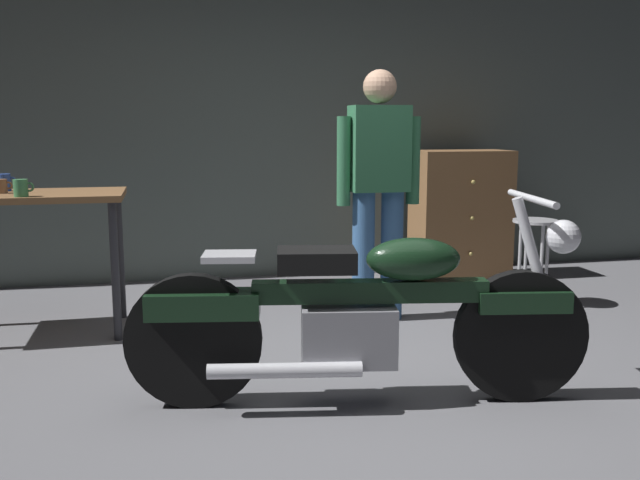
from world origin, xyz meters
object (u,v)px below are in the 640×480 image
Objects in this scene: motorcycle at (363,312)px; mug_green_speckled at (21,188)px; person_standing at (379,184)px; wooden_dresser at (460,215)px; shop_stool at (534,239)px; mug_blue_enamel at (5,182)px; mug_brown_stoneware at (1,186)px.

mug_green_speckled is at bearing 152.63° from motorcycle.
person_standing reaches higher than wooden_dresser.
motorcycle is 18.79× the size of mug_green_speckled.
mug_blue_enamel reaches higher than shop_stool.
wooden_dresser reaches higher than mug_brown_stoneware.
mug_brown_stoneware is (-1.86, 1.54, 0.49)m from motorcycle.
mug_blue_enamel is at bearing -167.40° from wooden_dresser.
wooden_dresser is at bearing -134.56° from person_standing.
shop_stool is 6.10× the size of mug_brown_stoneware.
mug_green_speckled is at bearing -160.38° from wooden_dresser.
person_standing is 2.21m from mug_green_speckled.
person_standing reaches higher than mug_brown_stoneware.
shop_stool is at bearing -83.14° from wooden_dresser.
motorcycle is 2.25m from shop_stool.
mug_brown_stoneware is at bearing -86.22° from mug_blue_enamel.
motorcycle reaches higher than mug_brown_stoneware.
shop_stool is (1.21, 0.08, -0.43)m from person_standing.
person_standing is 1.29m from shop_stool.
shop_stool is 0.58× the size of wooden_dresser.
wooden_dresser reaches higher than mug_blue_enamel.
wooden_dresser is 3.57m from mug_blue_enamel.
shop_stool is at bearing -175.90° from person_standing.
mug_green_speckled is (-1.70, 1.30, 0.50)m from motorcycle.
motorcycle is 2.47m from mug_brown_stoneware.
mug_blue_enamel is at bearing -7.77° from person_standing.
mug_green_speckled is 0.29m from mug_brown_stoneware.
mug_blue_enamel reaches higher than motorcycle.
mug_brown_stoneware is at bearing 178.57° from shop_stool.
mug_green_speckled is 1.03× the size of mug_blue_enamel.
mug_green_speckled is 0.43m from mug_blue_enamel.
mug_green_speckled is 1.10× the size of mug_brown_stoneware.
motorcycle is 2.58m from mug_blue_enamel.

